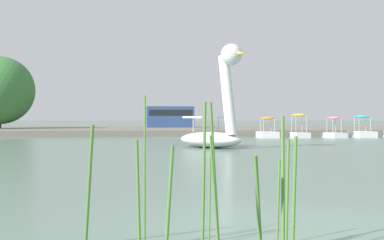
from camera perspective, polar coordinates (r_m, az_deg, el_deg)
ground_plane at (r=5.59m, az=11.99°, el=-12.57°), size 693.83×693.83×0.00m
shore_bank_far at (r=46.94m, az=-2.29°, el=-1.10°), size 138.11×24.20×0.43m
swan_boat at (r=21.59m, az=2.61°, el=-0.21°), size 3.41×3.75×4.29m
pedal_boat_orange at (r=33.45m, az=8.41°, el=-1.29°), size 1.17×1.90×1.37m
pedal_boat_yellow at (r=33.94m, az=11.85°, el=-1.14°), size 1.09×1.81×1.57m
pedal_boat_pink at (r=34.58m, az=15.57°, el=-1.26°), size 1.21×2.02×1.38m
pedal_boat_cyan at (r=35.58m, az=18.48°, el=-1.22°), size 1.28×1.96×1.47m
parked_van at (r=47.53m, az=-2.48°, el=0.44°), size 4.45×2.09×1.94m
reed_clump_foreground at (r=4.66m, az=3.85°, el=-8.04°), size 2.78×1.20×1.46m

